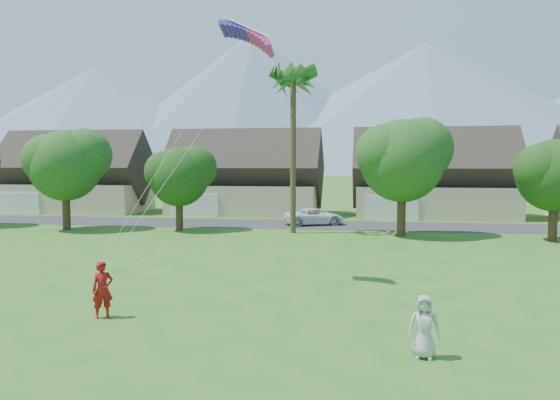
% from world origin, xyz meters
% --- Properties ---
extents(ground, '(500.00, 500.00, 0.00)m').
position_xyz_m(ground, '(0.00, 0.00, 0.00)').
color(ground, '#2D6019').
rests_on(ground, ground).
extents(street, '(90.00, 7.00, 0.01)m').
position_xyz_m(street, '(0.00, 34.00, 0.01)').
color(street, '#2D2D30').
rests_on(street, ground).
extents(kite_flyer, '(0.85, 0.81, 1.97)m').
position_xyz_m(kite_flyer, '(-5.39, 5.04, 0.98)').
color(kite_flyer, '#9E1212').
rests_on(kite_flyer, ground).
extents(watcher, '(0.91, 0.64, 1.75)m').
position_xyz_m(watcher, '(5.17, 2.84, 0.87)').
color(watcher, '#B4B3AF').
rests_on(watcher, ground).
extents(parked_car, '(5.65, 4.30, 1.43)m').
position_xyz_m(parked_car, '(-0.93, 34.00, 0.71)').
color(parked_car, white).
rests_on(parked_car, ground).
extents(mountain_ridge, '(540.00, 240.00, 70.00)m').
position_xyz_m(mountain_ridge, '(10.40, 260.00, 29.07)').
color(mountain_ridge, slate).
rests_on(mountain_ridge, ground).
extents(houses_row, '(72.75, 8.19, 8.86)m').
position_xyz_m(houses_row, '(0.49, 42.99, 3.44)').
color(houses_row, beige).
rests_on(houses_row, ground).
extents(tree_row, '(62.27, 6.67, 8.45)m').
position_xyz_m(tree_row, '(-1.14, 27.92, 4.89)').
color(tree_row, '#47301C').
rests_on(tree_row, ground).
extents(fan_palm, '(3.00, 3.00, 13.80)m').
position_xyz_m(fan_palm, '(-2.00, 28.50, 11.80)').
color(fan_palm, '#4C3D26').
rests_on(fan_palm, ground).
extents(parafoil_kite, '(2.81, 1.24, 0.50)m').
position_xyz_m(parafoil_kite, '(-1.66, 11.68, 10.98)').
color(parafoil_kite, '#3C19C0').
rests_on(parafoil_kite, ground).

